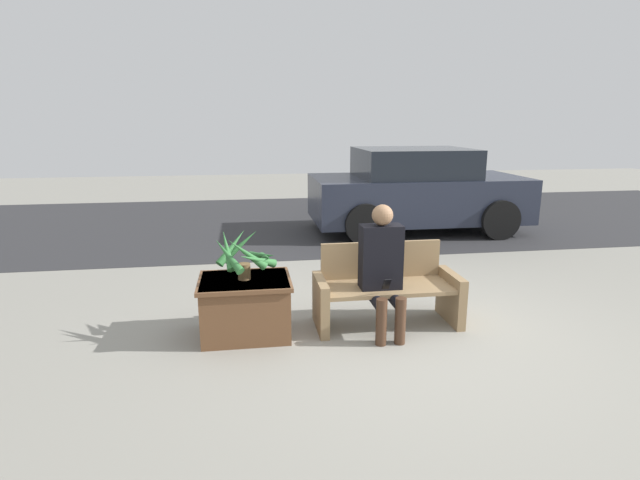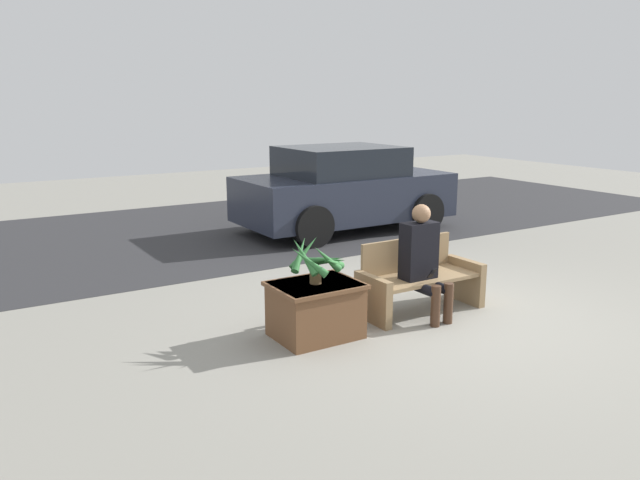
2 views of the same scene
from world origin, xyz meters
The scene contains 7 objects.
ground_plane centered at (0.00, 0.00, 0.00)m, with size 30.00×30.00×0.00m, color gray.
road_surface centered at (0.00, 5.79, 0.00)m, with size 20.00×6.00×0.01m, color #2D2D30.
bench centered at (-0.14, 0.34, 0.37)m, with size 1.46×0.59×0.81m.
person_seated centered at (-0.24, 0.17, 0.68)m, with size 0.41×0.57×1.26m.
planter_box centered at (-1.57, 0.26, 0.30)m, with size 0.88×0.70×0.57m.
potted_plant centered at (-1.56, 0.25, 0.81)m, with size 0.63×0.64×0.48m.
parked_car centered at (1.62, 4.51, 0.76)m, with size 3.89×1.98×1.54m.
Camera 1 is at (-1.54, -4.34, 2.05)m, focal length 28.00 mm.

